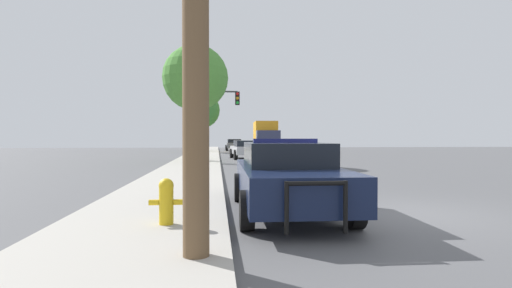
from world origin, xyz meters
name	(u,v)px	position (x,y,z in m)	size (l,w,h in m)	color
ground_plane	(397,214)	(0.00, 0.00, 0.00)	(110.00, 110.00, 0.00)	#565659
sidewalk_left	(151,215)	(-5.10, 0.00, 0.07)	(3.00, 110.00, 0.13)	#ADA89E
police_car	(287,175)	(-2.30, 0.40, 0.80)	(2.21, 5.30, 1.58)	#141E3D
fire_hydrant	(166,200)	(-4.65, -1.18, 0.55)	(0.58, 0.25, 0.78)	gold
traffic_light	(209,110)	(-4.31, 19.02, 3.49)	(3.61, 0.35, 4.73)	#424247
car_background_distant	(234,144)	(-1.72, 40.30, 0.75)	(2.05, 4.47, 1.40)	slate
car_background_oncoming	(282,147)	(2.02, 27.50, 0.76)	(2.19, 4.54, 1.39)	slate
car_background_midblock	(245,149)	(-1.73, 21.82, 0.74)	(2.13, 4.53, 1.38)	#B7B7BC
box_truck	(266,136)	(1.68, 36.58, 1.79)	(2.87, 7.92, 3.40)	#333856
tree_sidewalk_mid	(195,78)	(-5.14, 17.53, 5.35)	(4.16, 4.16, 7.34)	brown
tree_sidewalk_far	(202,110)	(-5.45, 36.01, 4.58)	(3.98, 3.98, 6.47)	brown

